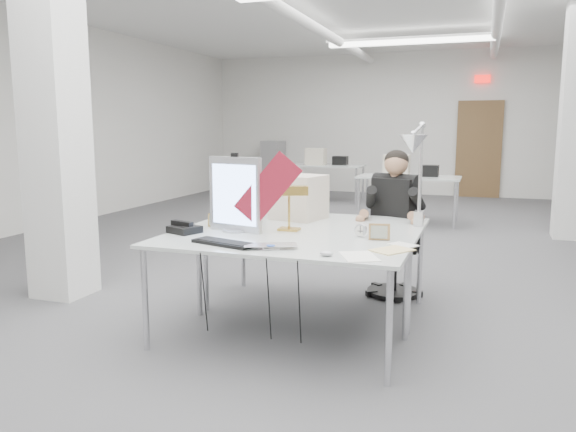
# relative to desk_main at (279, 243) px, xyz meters

# --- Properties ---
(room_shell) EXTENTS (10.04, 14.04, 3.24)m
(room_shell) POSITION_rel_desk_main_xyz_m (0.04, 2.63, 0.95)
(room_shell) COLOR #4A4A4C
(room_shell) RESTS_ON ground
(desk_main) EXTENTS (1.80, 0.90, 0.02)m
(desk_main) POSITION_rel_desk_main_xyz_m (0.00, 0.00, 0.00)
(desk_main) COLOR silver
(desk_main) RESTS_ON room_shell
(desk_second) EXTENTS (1.80, 0.90, 0.02)m
(desk_second) POSITION_rel_desk_main_xyz_m (0.00, 0.90, 0.00)
(desk_second) COLOR silver
(desk_second) RESTS_ON room_shell
(bg_desk_a) EXTENTS (1.60, 0.80, 0.02)m
(bg_desk_a) POSITION_rel_desk_main_xyz_m (0.20, 5.50, 0.00)
(bg_desk_a) COLOR silver
(bg_desk_a) RESTS_ON room_shell
(bg_desk_b) EXTENTS (1.60, 0.80, 0.02)m
(bg_desk_b) POSITION_rel_desk_main_xyz_m (-1.80, 7.70, 0.00)
(bg_desk_b) COLOR silver
(bg_desk_b) RESTS_ON room_shell
(filing_cabinet) EXTENTS (0.45, 0.55, 1.20)m
(filing_cabinet) POSITION_rel_desk_main_xyz_m (-3.50, 9.15, -0.14)
(filing_cabinet) COLOR gray
(filing_cabinet) RESTS_ON room_shell
(office_chair) EXTENTS (0.64, 0.64, 1.01)m
(office_chair) POSITION_rel_desk_main_xyz_m (0.59, 1.47, -0.24)
(office_chair) COLOR black
(office_chair) RESTS_ON room_shell
(seated_person) EXTENTS (0.67, 0.75, 0.92)m
(seated_person) POSITION_rel_desk_main_xyz_m (0.59, 1.42, 0.16)
(seated_person) COLOR black
(seated_person) RESTS_ON office_chair
(monitor) EXTENTS (0.46, 0.14, 0.57)m
(monitor) POSITION_rel_desk_main_xyz_m (-0.44, 0.25, 0.30)
(monitor) COLOR silver
(monitor) RESTS_ON desk_main
(pennant) EXTENTS (0.51, 0.10, 0.55)m
(pennant) POSITION_rel_desk_main_xyz_m (-0.16, 0.22, 0.35)
(pennant) COLOR maroon
(pennant) RESTS_ON monitor
(keyboard) EXTENTS (0.49, 0.27, 0.02)m
(keyboard) POSITION_rel_desk_main_xyz_m (-0.31, -0.22, 0.02)
(keyboard) COLOR black
(keyboard) RESTS_ON desk_main
(laptop) EXTENTS (0.41, 0.34, 0.03)m
(laptop) POSITION_rel_desk_main_xyz_m (0.05, -0.28, 0.03)
(laptop) COLOR #A3A3A7
(laptop) RESTS_ON desk_main
(mouse) EXTENTS (0.09, 0.07, 0.03)m
(mouse) POSITION_rel_desk_main_xyz_m (0.43, -0.33, 0.03)
(mouse) COLOR #AEAEB3
(mouse) RESTS_ON desk_main
(bankers_lamp) EXTENTS (0.34, 0.24, 0.35)m
(bankers_lamp) POSITION_rel_desk_main_xyz_m (-0.07, 0.42, 0.19)
(bankers_lamp) COLOR gold
(bankers_lamp) RESTS_ON desk_main
(desk_phone) EXTENTS (0.26, 0.25, 0.05)m
(desk_phone) POSITION_rel_desk_main_xyz_m (-0.78, 0.07, 0.04)
(desk_phone) COLOR black
(desk_phone) RESTS_ON desk_main
(picture_frame_left) EXTENTS (0.14, 0.07, 0.11)m
(picture_frame_left) POSITION_rel_desk_main_xyz_m (-0.67, 0.39, 0.07)
(picture_frame_left) COLOR tan
(picture_frame_left) RESTS_ON desk_main
(picture_frame_right) EXTENTS (0.15, 0.07, 0.12)m
(picture_frame_right) POSITION_rel_desk_main_xyz_m (0.65, 0.28, 0.07)
(picture_frame_right) COLOR #9C7243
(picture_frame_right) RESTS_ON desk_main
(desk_clock) EXTENTS (0.10, 0.05, 0.09)m
(desk_clock) POSITION_rel_desk_main_xyz_m (0.51, 0.35, 0.06)
(desk_clock) COLOR #ACABB0
(desk_clock) RESTS_ON desk_main
(paper_stack_a) EXTENTS (0.30, 0.34, 0.01)m
(paper_stack_a) POSITION_rel_desk_main_xyz_m (0.63, -0.28, 0.02)
(paper_stack_a) COLOR white
(paper_stack_a) RESTS_ON desk_main
(paper_stack_b) EXTENTS (0.30, 0.31, 0.01)m
(paper_stack_b) POSITION_rel_desk_main_xyz_m (0.79, -0.04, 0.02)
(paper_stack_b) COLOR #E4CA88
(paper_stack_b) RESTS_ON desk_main
(paper_stack_c) EXTENTS (0.22, 0.20, 0.01)m
(paper_stack_c) POSITION_rel_desk_main_xyz_m (0.84, 0.15, 0.02)
(paper_stack_c) COLOR silver
(paper_stack_c) RESTS_ON desk_main
(beige_monitor) EXTENTS (0.48, 0.46, 0.38)m
(beige_monitor) POSITION_rel_desk_main_xyz_m (-0.17, 0.98, 0.20)
(beige_monitor) COLOR beige
(beige_monitor) RESTS_ON desk_second
(architect_lamp) EXTENTS (0.37, 0.67, 0.82)m
(architect_lamp) POSITION_rel_desk_main_xyz_m (0.85, 0.70, 0.42)
(architect_lamp) COLOR silver
(architect_lamp) RESTS_ON desk_second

